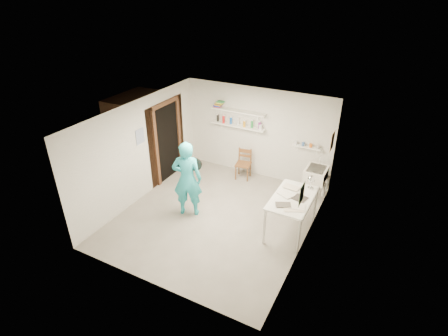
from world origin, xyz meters
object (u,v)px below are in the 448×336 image
at_px(wooden_chair, 243,164).
at_px(man, 187,179).
at_px(belfast_sink, 316,174).
at_px(desk_lamp, 311,179).
at_px(wall_clock, 195,164).
at_px(work_table, 291,215).

bearing_deg(wooden_chair, man, -110.95).
distance_m(belfast_sink, desk_lamp, 1.02).
bearing_deg(man, wall_clock, -134.13).
bearing_deg(wall_clock, desk_lamp, -5.44).
relative_size(man, work_table, 1.37).
relative_size(belfast_sink, wooden_chair, 0.73).
relative_size(work_table, desk_lamp, 8.00).
distance_m(belfast_sink, work_table, 1.48).
bearing_deg(wooden_chair, belfast_sink, -14.11).
height_order(belfast_sink, desk_lamp, desk_lamp).
xyz_separation_m(belfast_sink, desk_lamp, (0.10, -0.94, 0.38)).
distance_m(man, wooden_chair, 2.12).
xyz_separation_m(man, work_table, (2.26, 0.40, -0.46)).
relative_size(wall_clock, desk_lamp, 1.98).
xyz_separation_m(wall_clock, wooden_chair, (0.34, 1.82, -0.77)).
bearing_deg(desk_lamp, wooden_chair, 151.48).
bearing_deg(wooden_chair, desk_lamp, -37.59).
bearing_deg(work_table, wooden_chair, 138.38).
height_order(wall_clock, wooden_chair, wall_clock).
distance_m(belfast_sink, man, 3.01).
xyz_separation_m(man, wall_clock, (0.08, 0.20, 0.30)).
relative_size(man, wall_clock, 5.56).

